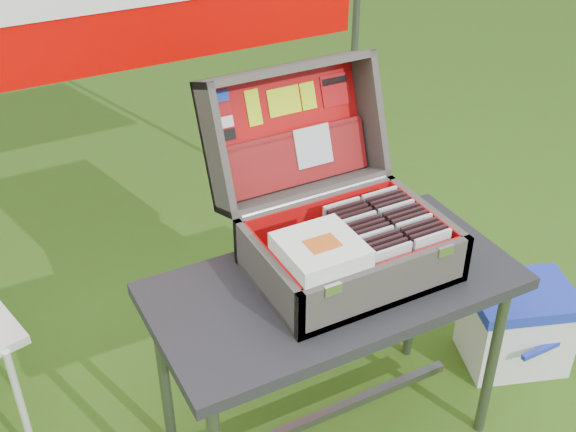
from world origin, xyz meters
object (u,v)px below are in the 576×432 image
table (331,365)px  suitcase (342,189)px  cooler (516,325)px  cardboard_box (377,266)px

table → suitcase: 0.61m
cooler → cardboard_box: (-0.29, 0.52, 0.04)m
cooler → cardboard_box: size_ratio=0.93×
suitcase → cooler: 1.10m
suitcase → cardboard_box: suitcase is taller
suitcase → cooler: (0.77, -0.08, -0.78)m
suitcase → cooler: bearing=-6.0°
cardboard_box → suitcase: bearing=-144.5°
cooler → table: bearing=-160.7°
table → cardboard_box: table is taller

